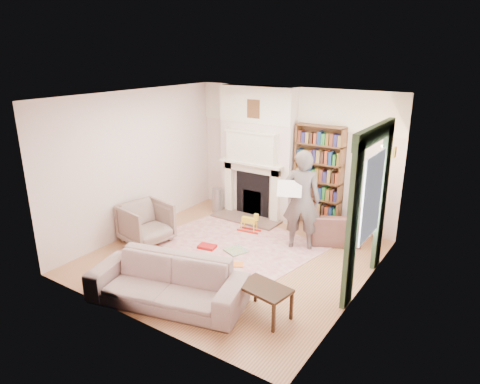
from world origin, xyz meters
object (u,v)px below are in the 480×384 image
Objects in this scene: sofa at (167,282)px; coffee_table at (264,302)px; bookcase at (319,172)px; paraffin_heater at (217,200)px; armchair_reading at (335,226)px; man_reading at (302,200)px; rocking_horse at (249,222)px; armchair_left at (146,223)px.

sofa is 3.21× the size of coffee_table.
bookcase is 3.54m from coffee_table.
paraffin_heater is at bearing 100.63° from sofa.
bookcase is 0.82× the size of sofa.
armchair_reading is at bearing -38.76° from bookcase.
armchair_reading is 0.97m from man_reading.
armchair_reading is at bearing -149.27° from man_reading.
sofa is at bearing -151.21° from coffee_table.
bookcase reaches higher than rocking_horse.
bookcase is at bearing 11.41° from paraffin_heater.
sofa is 1.43m from coffee_table.
armchair_left reaches higher than armchair_reading.
sofa is at bearing -99.30° from bookcase.
armchair_left is at bearing 6.40° from man_reading.
bookcase is at bearing 38.53° from rocking_horse.
man_reading is 2.54m from paraffin_heater.
bookcase is 3.95m from sofa.
paraffin_heater reaches higher than coffee_table.
bookcase is at bearing -33.44° from armchair_left.
sofa is 1.21× the size of man_reading.
coffee_table is (3.09, -0.84, -0.16)m from armchair_left.
bookcase is at bearing 66.13° from sofa.
armchair_left is 1.20× the size of coffee_table.
sofa is 4.09× the size of paraffin_heater.
sofa is at bearing 51.42° from man_reading.
bookcase is 1.72m from rocking_horse.
armchair_left is 2.95m from man_reading.
paraffin_heater is at bearing -37.68° from man_reading.
armchair_reading reaches higher than rocking_horse.
sofa is at bearing -64.80° from paraffin_heater.
armchair_reading is 0.43× the size of sofa.
paraffin_heater is (0.17, 2.04, -0.11)m from armchair_left.
bookcase reaches higher than man_reading.
armchair_left is at bearing 173.88° from coffee_table.
paraffin_heater is 1.19× the size of rocking_horse.
man_reading is 3.37× the size of paraffin_heater.
armchair_reading is (0.61, -0.49, -0.86)m from bookcase.
armchair_reading is at bearing 11.01° from rocking_horse.
bookcase reaches higher than armchair_reading.
rocking_horse is at bearing -25.18° from paraffin_heater.
sofa is (-1.24, -3.32, 0.02)m from armchair_reading.
armchair_left is 1.81× the size of rocking_horse.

